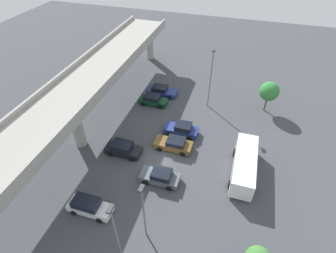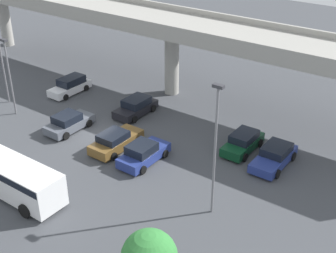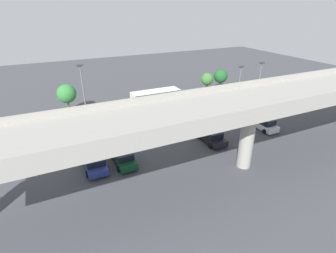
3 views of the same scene
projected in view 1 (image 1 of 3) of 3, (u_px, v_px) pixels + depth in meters
name	position (u px, v px, depth m)	size (l,w,h in m)	color
ground_plane	(161.00, 162.00, 31.90)	(112.68, 112.68, 0.00)	#424449
highway_overpass	(70.00, 102.00, 30.00)	(54.01, 6.52, 8.10)	#9E9B93
parked_car_0	(89.00, 206.00, 26.36)	(2.00, 4.59, 1.66)	silver
parked_car_1	(160.00, 176.00, 29.30)	(2.20, 4.46, 1.56)	#515660
parked_car_2	(123.00, 148.00, 32.61)	(2.19, 4.52, 1.60)	black
parked_car_3	(174.00, 144.00, 33.25)	(2.23, 4.80, 1.56)	brown
parked_car_4	(182.00, 129.00, 35.41)	(2.21, 4.52, 1.65)	navy
parked_car_5	(153.00, 100.00, 40.74)	(2.07, 4.40, 1.54)	#0C381E
parked_car_6	(162.00, 91.00, 42.79)	(2.24, 4.85, 1.49)	navy
shuttle_bus	(244.00, 164.00, 29.64)	(8.07, 2.74, 2.57)	white
lamp_post_near_aisle	(116.00, 231.00, 20.33)	(0.70, 0.35, 7.80)	slate
lamp_post_mid_lot	(143.00, 209.00, 22.18)	(0.70, 0.35, 7.23)	slate
lamp_post_by_overpass	(211.00, 76.00, 37.44)	(0.70, 0.35, 9.15)	slate
tree_front_right	(269.00, 91.00, 37.83)	(2.82, 2.82, 4.76)	brown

